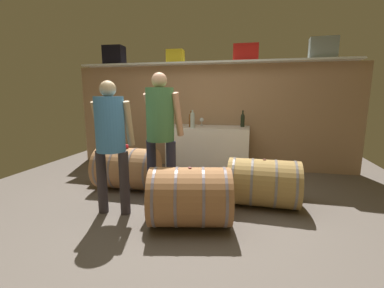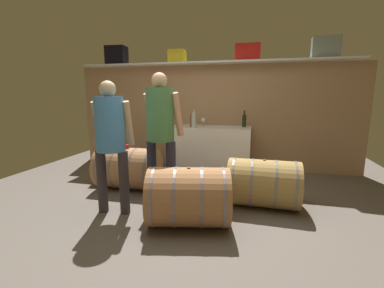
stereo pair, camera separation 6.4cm
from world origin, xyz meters
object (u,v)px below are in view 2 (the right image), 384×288
at_px(winemaker_pouring, 161,124).
at_px(toolcase_grey, 326,48).
at_px(wine_barrel_flank, 189,197).
at_px(toolcase_red, 248,52).
at_px(wine_glass, 203,120).
at_px(work_cabinet, 210,149).
at_px(visitor_tasting, 110,134).
at_px(wine_barrel_far, 263,183).
at_px(toolcase_black, 117,56).
at_px(wine_bottle_dark, 244,120).
at_px(wine_bottle_amber, 192,120).
at_px(toolcase_yellow, 177,57).
at_px(wine_barrel_near, 128,168).
at_px(tasting_cup, 128,146).
at_px(wine_bottle_clear, 194,119).

bearing_deg(winemaker_pouring, toolcase_grey, 49.50).
bearing_deg(winemaker_pouring, wine_barrel_flank, -36.13).
relative_size(toolcase_red, wine_glass, 2.96).
bearing_deg(work_cabinet, toolcase_red, 20.59).
bearing_deg(visitor_tasting, wine_glass, 68.26).
bearing_deg(wine_barrel_far, work_cabinet, 125.58).
distance_m(toolcase_black, wine_barrel_flank, 3.60).
distance_m(wine_barrel_flank, visitor_tasting, 1.15).
xyz_separation_m(toolcase_red, wine_bottle_dark, (-0.01, -0.15, -1.17)).
relative_size(wine_bottle_amber, wine_barrel_far, 0.31).
relative_size(toolcase_black, visitor_tasting, 0.24).
xyz_separation_m(toolcase_yellow, wine_bottle_dark, (1.28, -0.15, -1.14)).
distance_m(wine_barrel_near, wine_barrel_far, 1.99).
bearing_deg(toolcase_red, toolcase_yellow, -179.84).
distance_m(wine_bottle_dark, visitor_tasting, 2.50).
relative_size(wine_barrel_flank, tasting_cup, 17.32).
bearing_deg(wine_bottle_clear, wine_barrel_near, -130.82).
bearing_deg(wine_bottle_amber, winemaker_pouring, -93.77).
bearing_deg(wine_barrel_near, tasting_cup, -0.48).
xyz_separation_m(toolcase_grey, wine_bottle_dark, (-1.26, -0.15, -1.20)).
xyz_separation_m(toolcase_black, tasting_cup, (0.88, -1.39, -1.52)).
height_order(toolcase_yellow, work_cabinet, toolcase_yellow).
bearing_deg(winemaker_pouring, wine_barrel_far, 17.05).
xyz_separation_m(work_cabinet, wine_bottle_clear, (-0.25, -0.23, 0.56)).
xyz_separation_m(toolcase_grey, winemaker_pouring, (-2.24, -1.72, -1.13)).
bearing_deg(wine_bottle_clear, toolcase_grey, 12.37).
bearing_deg(wine_glass, work_cabinet, -43.35).
height_order(wine_barrel_near, tasting_cup, tasting_cup).
bearing_deg(wine_bottle_amber, wine_glass, 63.70).
relative_size(wine_barrel_near, wine_barrel_far, 1.02).
distance_m(toolcase_yellow, visitor_tasting, 2.50).
relative_size(toolcase_red, wine_barrel_far, 0.48).
bearing_deg(wine_barrel_flank, wine_bottle_dark, 65.73).
relative_size(wine_barrel_far, tasting_cup, 15.76).
bearing_deg(toolcase_grey, toolcase_red, -176.52).
height_order(wine_barrel_near, wine_barrel_flank, wine_barrel_flank).
xyz_separation_m(wine_barrel_flank, visitor_tasting, (-0.96, 0.10, 0.63)).
relative_size(toolcase_grey, wine_barrel_far, 0.48).
height_order(toolcase_grey, wine_bottle_amber, toolcase_grey).
bearing_deg(wine_barrel_near, toolcase_grey, 25.10).
bearing_deg(toolcase_yellow, wine_bottle_clear, -49.39).
bearing_deg(wine_barrel_near, visitor_tasting, -74.51).
bearing_deg(wine_barrel_near, toolcase_red, 39.48).
bearing_deg(wine_bottle_dark, wine_glass, 174.68).
bearing_deg(tasting_cup, toolcase_black, 122.42).
relative_size(toolcase_grey, wine_glass, 2.92).
height_order(toolcase_yellow, wine_bottle_dark, toolcase_yellow).
bearing_deg(toolcase_black, toolcase_grey, -3.78).
height_order(work_cabinet, wine_glass, wine_glass).
height_order(toolcase_yellow, toolcase_red, toolcase_red).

